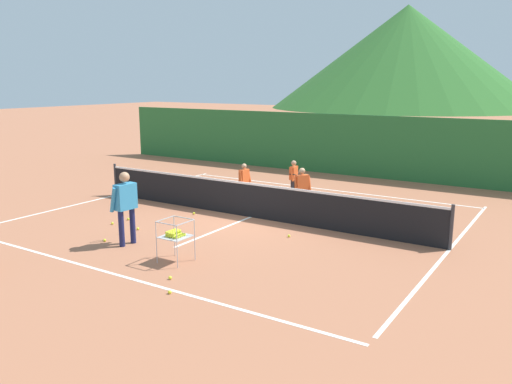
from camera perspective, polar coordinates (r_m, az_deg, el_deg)
The scene contains 23 objects.
ground_plane at distance 14.43m, azimuth -0.60°, elevation -2.78°, with size 120.00×120.00×0.00m, color #A86647.
line_baseline_near at distance 10.73m, azimuth -15.78°, elevation -8.58°, with size 10.67×0.08×0.01m, color white.
line_baseline_far at distance 18.33m, azimuth 7.23°, elevation 0.35°, with size 10.67×0.08×0.01m, color white.
line_sideline_west at distance 17.83m, azimuth -15.13°, elevation -0.31°, with size 0.08×9.67×0.01m, color white.
line_sideline_east at distance 12.47m, azimuth 20.54°, elevation -5.98°, with size 0.08×9.67×0.01m, color white.
line_service_center at distance 14.43m, azimuth -0.60°, elevation -2.77°, with size 0.08×6.40×0.01m, color white.
tennis_net at distance 14.31m, azimuth -0.61°, elevation -0.85°, with size 10.77×0.08×1.05m.
instructor at distance 12.16m, azimuth -14.18°, elevation -1.01°, with size 0.43×0.80×1.71m.
student_0 at distance 16.27m, azimuth -1.32°, elevation 1.51°, with size 0.24×0.47×1.19m.
student_1 at distance 16.74m, azimuth 4.20°, elevation 1.84°, with size 0.44×0.57×1.22m.
student_2 at distance 14.90m, azimuth 5.08°, elevation 0.71°, with size 0.43×0.50×1.29m.
ball_cart at distance 10.91m, azimuth -8.94°, elevation -4.63°, with size 0.58×0.58×0.90m.
tennis_ball_0 at distance 14.20m, azimuth -15.56°, elevation -3.34°, with size 0.07×0.07×0.07m, color yellow.
tennis_ball_1 at distance 13.26m, azimuth -14.68°, elevation -4.39°, with size 0.07×0.07×0.07m, color yellow.
tennis_ball_3 at distance 9.50m, azimuth -9.49°, elevation -10.83°, with size 0.07×0.07×0.07m, color yellow.
tennis_ball_4 at distance 13.53m, azimuth -12.89°, elevation -3.97°, with size 0.07×0.07×0.07m, color yellow.
tennis_ball_5 at distance 14.81m, azimuth -6.87°, elevation -2.34°, with size 0.07×0.07×0.07m, color yellow.
tennis_ball_6 at distance 10.14m, azimuth -9.45°, elevation -9.31°, with size 0.07×0.07×0.07m, color yellow.
tennis_ball_7 at distance 12.62m, azimuth 3.65°, elevation -4.84°, with size 0.07×0.07×0.07m, color yellow.
tennis_ball_8 at distance 14.53m, azimuth -13.90°, elevation -2.90°, with size 0.07×0.07×0.07m, color yellow.
tennis_ball_9 at distance 12.76m, azimuth -16.35°, elevation -5.13°, with size 0.07×0.07×0.07m, color yellow.
windscreen_fence at distance 20.90m, azimuth 10.91°, elevation 5.05°, with size 23.48×0.08×2.43m, color #286B33.
hill_0 at distance 77.28m, azimuth 16.18°, elevation 14.10°, with size 37.20×37.20×13.98m, color #2D6628.
Camera 1 is at (7.61, -11.68, 3.71)m, focal length 36.27 mm.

